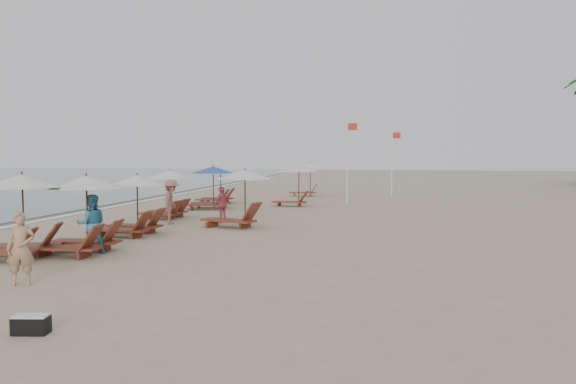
% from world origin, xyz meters
% --- Properties ---
extents(ground, '(160.00, 160.00, 0.00)m').
position_xyz_m(ground, '(0.00, 0.00, 0.00)').
color(ground, tan).
rests_on(ground, ground).
extents(wet_sand_band, '(3.20, 140.00, 0.01)m').
position_xyz_m(wet_sand_band, '(-12.50, 10.00, 0.00)').
color(wet_sand_band, '#6B5E4C').
rests_on(wet_sand_band, ground).
extents(foam_line, '(0.50, 140.00, 0.02)m').
position_xyz_m(foam_line, '(-11.20, 10.00, 0.01)').
color(foam_line, white).
rests_on(foam_line, ground).
extents(lounger_station_0, '(2.64, 2.43, 2.31)m').
position_xyz_m(lounger_station_0, '(-6.52, -2.21, 1.11)').
color(lounger_station_0, brown).
rests_on(lounger_station_0, ground).
extents(lounger_station_1, '(2.59, 2.15, 2.24)m').
position_xyz_m(lounger_station_1, '(-5.20, -1.26, 1.05)').
color(lounger_station_1, brown).
rests_on(lounger_station_1, ground).
extents(lounger_station_2, '(2.50, 2.03, 2.12)m').
position_xyz_m(lounger_station_2, '(-5.46, 2.43, 0.98)').
color(lounger_station_2, brown).
rests_on(lounger_station_2, ground).
extents(lounger_station_3, '(2.51, 2.26, 2.12)m').
position_xyz_m(lounger_station_3, '(-6.31, 7.51, 1.13)').
color(lounger_station_3, brown).
rests_on(lounger_station_3, ground).
extents(lounger_station_4, '(2.64, 2.30, 2.21)m').
position_xyz_m(lounger_station_4, '(-5.80, 11.84, 1.12)').
color(lounger_station_4, brown).
rests_on(lounger_station_4, ground).
extents(lounger_station_5, '(2.48, 2.22, 2.06)m').
position_xyz_m(lounger_station_5, '(-6.38, 14.95, 1.08)').
color(lounger_station_5, brown).
rests_on(lounger_station_5, ground).
extents(inland_station_0, '(2.90, 2.27, 2.22)m').
position_xyz_m(inland_station_0, '(-2.39, 5.16, 1.27)').
color(inland_station_0, brown).
rests_on(inland_station_0, ground).
extents(inland_station_1, '(2.58, 2.24, 2.22)m').
position_xyz_m(inland_station_1, '(-1.68, 14.13, 1.44)').
color(inland_station_1, brown).
rests_on(inland_station_1, ground).
extents(inland_station_2, '(2.58, 2.24, 2.22)m').
position_xyz_m(inland_station_2, '(-2.13, 21.30, 1.45)').
color(inland_station_2, brown).
rests_on(inland_station_2, ground).
extents(beachgoer_near, '(0.70, 0.62, 1.62)m').
position_xyz_m(beachgoer_near, '(-4.36, -4.92, 0.81)').
color(beachgoer_near, tan).
rests_on(beachgoer_near, ground).
extents(beachgoer_mid_a, '(1.04, 0.97, 1.70)m').
position_xyz_m(beachgoer_mid_a, '(-4.90, -1.09, 0.85)').
color(beachgoer_mid_a, teal).
rests_on(beachgoer_mid_a, ground).
extents(beachgoer_mid_b, '(0.92, 1.29, 1.81)m').
position_xyz_m(beachgoer_mid_b, '(-5.28, 5.62, 0.91)').
color(beachgoer_mid_b, '#9B5B4F').
rests_on(beachgoer_mid_b, ground).
extents(beachgoer_far_a, '(0.75, 0.95, 1.51)m').
position_xyz_m(beachgoer_far_a, '(-3.39, 6.46, 0.75)').
color(beachgoer_far_a, '#BC4B5D').
rests_on(beachgoer_far_a, ground).
extents(duffel_bag, '(0.59, 0.37, 0.31)m').
position_xyz_m(duffel_bag, '(-2.03, -7.85, 0.16)').
color(duffel_bag, black).
rests_on(duffel_bag, ground).
extents(flag_pole_near, '(0.60, 0.08, 4.77)m').
position_xyz_m(flag_pole_near, '(0.98, 16.29, 2.64)').
color(flag_pole_near, silver).
rests_on(flag_pole_near, ground).
extents(flag_pole_far, '(0.60, 0.08, 4.47)m').
position_xyz_m(flag_pole_far, '(3.45, 22.45, 2.48)').
color(flag_pole_far, silver).
rests_on(flag_pole_far, ground).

